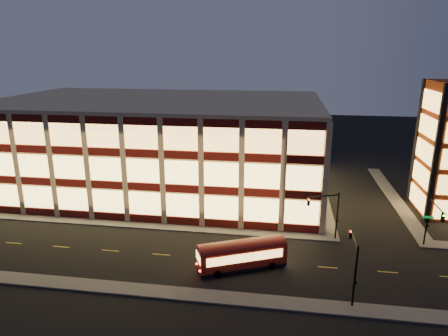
# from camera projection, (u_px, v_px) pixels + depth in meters

# --- Properties ---
(ground) EXTENTS (200.00, 200.00, 0.00)m
(ground) POSITION_uv_depth(u_px,v_px,m) (145.00, 229.00, 50.55)
(ground) COLOR black
(ground) RESTS_ON ground
(sidewalk_office_south) EXTENTS (54.00, 2.00, 0.15)m
(sidewalk_office_south) POSITION_uv_depth(u_px,v_px,m) (126.00, 224.00, 51.92)
(sidewalk_office_south) COLOR #514F4C
(sidewalk_office_south) RESTS_ON ground
(sidewalk_office_east) EXTENTS (2.00, 30.00, 0.15)m
(sidewalk_office_east) POSITION_uv_depth(u_px,v_px,m) (320.00, 193.00, 63.29)
(sidewalk_office_east) COLOR #514F4C
(sidewalk_office_east) RESTS_ON ground
(sidewalk_tower_west) EXTENTS (2.00, 30.00, 0.15)m
(sidewalk_tower_west) POSITION_uv_depth(u_px,v_px,m) (393.00, 197.00, 61.68)
(sidewalk_tower_west) COLOR #514F4C
(sidewalk_tower_west) RESTS_ON ground
(sidewalk_near) EXTENTS (100.00, 2.00, 0.15)m
(sidewalk_near) POSITION_uv_depth(u_px,v_px,m) (99.00, 286.00, 38.21)
(sidewalk_near) COLOR #514F4C
(sidewalk_near) RESTS_ON ground
(office_building) EXTENTS (50.45, 30.45, 14.50)m
(office_building) POSITION_uv_depth(u_px,v_px,m) (161.00, 143.00, 64.96)
(office_building) COLOR tan
(office_building) RESTS_ON ground
(traffic_signal_far) EXTENTS (3.79, 1.87, 6.00)m
(traffic_signal_far) POSITION_uv_depth(u_px,v_px,m) (327.00, 209.00, 46.37)
(traffic_signal_far) COLOR black
(traffic_signal_far) RESTS_ON ground
(traffic_signal_right) EXTENTS (1.20, 4.37, 6.00)m
(traffic_signal_right) POSITION_uv_depth(u_px,v_px,m) (433.00, 218.00, 43.91)
(traffic_signal_right) COLOR black
(traffic_signal_right) RESTS_ON ground
(traffic_signal_near) EXTENTS (0.32, 4.45, 6.00)m
(traffic_signal_near) POSITION_uv_depth(u_px,v_px,m) (354.00, 257.00, 35.50)
(traffic_signal_near) COLOR black
(traffic_signal_near) RESTS_ON ground
(trolley_bus) EXTENTS (9.25, 5.86, 3.09)m
(trolley_bus) POSITION_uv_depth(u_px,v_px,m) (242.00, 253.00, 41.07)
(trolley_bus) COLOR #961308
(trolley_bus) RESTS_ON ground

